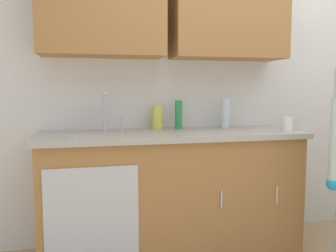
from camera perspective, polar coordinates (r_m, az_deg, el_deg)
kitchen_wall_with_uppers at (r=3.05m, az=6.91°, el=9.97°), size 4.80×0.44×2.70m
counter_cabinet at (r=2.76m, az=0.51°, el=-11.12°), size 1.90×0.62×0.90m
countertop at (r=2.66m, az=0.57°, el=-1.36°), size 1.96×0.66×0.04m
sink at (r=2.60m, az=-9.14°, el=-1.49°), size 0.50×0.36×0.35m
bottle_water_tall at (r=2.95m, az=9.17°, el=1.99°), size 0.07×0.07×0.24m
bottle_water_short at (r=2.84m, az=1.70°, el=1.83°), size 0.06×0.06×0.23m
bottle_soap at (r=2.83m, az=-1.74°, el=1.45°), size 0.08×0.08×0.19m
cup_by_sink at (r=2.85m, az=18.73°, el=0.28°), size 0.08×0.08×0.11m
knife_on_counter at (r=2.50m, az=-15.93°, el=-1.52°), size 0.13×0.22×0.01m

